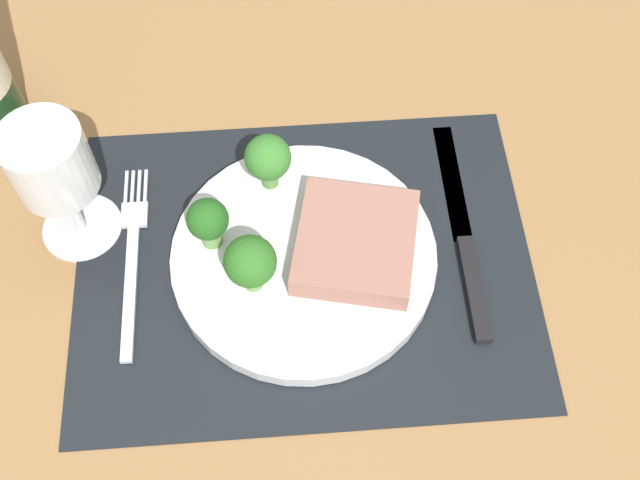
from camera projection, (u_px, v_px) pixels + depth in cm
name	position (u px, v px, depth cm)	size (l,w,h in cm)	color
ground_plane	(304.00, 271.00, 70.13)	(140.00, 110.00, 3.00)	#996D42
placemat	(304.00, 262.00, 68.70)	(40.30, 30.77, 0.30)	black
plate	(304.00, 257.00, 67.88)	(23.20, 23.20, 1.60)	silver
steak	(355.00, 239.00, 66.43)	(9.93, 10.57, 2.49)	#9E6B5B
broccoli_center	(250.00, 262.00, 62.42)	(4.37, 4.37, 6.14)	#6B994C
broccoli_back_left	(268.00, 159.00, 67.61)	(4.15, 4.15, 5.99)	#5B8942
broccoli_front_edge	(208.00, 221.00, 64.96)	(3.62, 3.62, 5.41)	#6B994C
fork	(132.00, 257.00, 68.52)	(2.40, 19.20, 0.50)	silver
knife	(465.00, 244.00, 69.10)	(1.80, 23.00, 0.80)	black
wine_glass	(52.00, 169.00, 62.59)	(7.21, 7.21, 13.50)	silver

